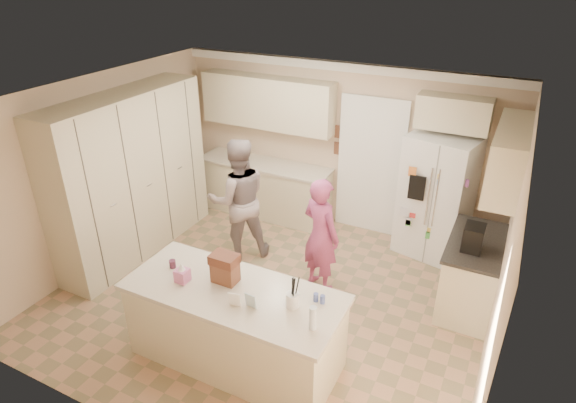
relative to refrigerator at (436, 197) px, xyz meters
The scene contains 41 objects.
floor 2.75m from the refrigerator, 128.32° to the right, with size 5.20×4.60×0.02m, color #A77E5F.
ceiling 3.11m from the refrigerator, 128.32° to the right, with size 5.20×4.60×0.02m, color white.
wall_back 1.68m from the refrigerator, behind, with size 5.20×0.02×2.60m, color beige.
wall_front 4.65m from the refrigerator, 110.31° to the right, with size 5.20×0.02×2.60m, color beige.
wall_left 4.70m from the refrigerator, 154.24° to the right, with size 0.02×4.60×2.60m, color beige.
wall_right 2.30m from the refrigerator, 63.81° to the right, with size 0.02×4.60×2.60m, color beige.
crown_back 2.30m from the refrigerator, behind, with size 5.20×0.08×0.12m, color white.
pantry_bank 4.33m from the refrigerator, 154.84° to the right, with size 0.60×2.60×2.35m, color beige.
back_base_cab 2.80m from the refrigerator, behind, with size 2.20×0.60×0.88m, color beige.
back_countertop 2.76m from the refrigerator, behind, with size 2.24×0.63×0.04m, color beige.
back_upper_cab 2.94m from the refrigerator, behind, with size 2.20×0.35×0.80m, color beige.
doorway_opening 1.10m from the refrigerator, 167.01° to the left, with size 0.90×0.06×2.10m, color black.
doorway_casing 1.09m from the refrigerator, 168.82° to the left, with size 1.02×0.03×2.22m, color white.
wall_frame_upper 1.73m from the refrigerator, behind, with size 0.15×0.02×0.20m, color brown.
wall_frame_lower 1.65m from the refrigerator, behind, with size 0.15×0.02×0.20m, color brown.
refrigerator is the anchor object (origin of this frame).
fridge_seam 0.35m from the refrigerator, 90.00° to the right, with size 0.01×0.02×1.78m, color gray.
fridge_dispenser 0.49m from the refrigerator, 121.08° to the right, with size 0.22×0.03×0.35m, color black.
fridge_handle_l 0.40m from the refrigerator, 97.70° to the right, with size 0.02×0.02×0.85m, color silver.
fridge_handle_r 0.40m from the refrigerator, 82.30° to the right, with size 0.02×0.02×0.85m, color silver.
over_fridge_cab 1.20m from the refrigerator, 65.24° to the left, with size 0.95×0.35×0.45m, color beige.
right_base_cab 1.33m from the refrigerator, 56.29° to the right, with size 0.60×1.20×0.88m, color beige.
right_countertop 1.24m from the refrigerator, 56.67° to the right, with size 0.63×1.24×0.04m, color #2D2B28.
right_upper_cab 1.57m from the refrigerator, 45.68° to the right, with size 0.35×1.50×0.70m, color beige.
coffee_maker 1.40m from the refrigerator, 62.58° to the right, with size 0.22×0.28×0.30m, color black.
island_base 3.47m from the refrigerator, 114.19° to the right, with size 2.20×0.90×0.88m, color beige.
island_top 3.44m from the refrigerator, 114.19° to the right, with size 2.28×0.96×0.05m, color beige.
utensil_crock 3.18m from the refrigerator, 103.82° to the right, with size 0.13×0.13×0.15m, color white.
tissue_box 3.78m from the refrigerator, 121.19° to the right, with size 0.13×0.13×0.14m, color #C866A0.
tissue_plume 3.79m from the refrigerator, 121.19° to the right, with size 0.08×0.08×0.08m, color white.
dollhouse_body 3.42m from the refrigerator, 117.18° to the right, with size 0.26×0.18×0.22m, color brown.
dollhouse_roof 3.43m from the refrigerator, 117.18° to the right, with size 0.28×0.20×0.10m, color #592D1E.
jam_jar 3.80m from the refrigerator, 125.60° to the right, with size 0.07×0.07×0.09m, color #59263F.
greeting_card_a 3.57m from the refrigerator, 110.68° to the right, with size 0.12×0.01×0.16m, color white.
greeting_card_b 3.47m from the refrigerator, 108.65° to the right, with size 0.12×0.01×0.16m, color silver.
water_bottle 3.32m from the refrigerator, 97.95° to the right, with size 0.07×0.07×0.24m, color silver.
shaker_salt 2.98m from the refrigerator, 101.42° to the right, with size 0.05×0.05×0.09m, color #4659A7.
shaker_pepper 2.96m from the refrigerator, 100.09° to the right, with size 0.05×0.05×0.09m, color #4659A7.
teen_boy 2.80m from the refrigerator, 151.96° to the right, with size 0.87×0.68×1.79m, color gray.
teen_girl 1.90m from the refrigerator, 126.47° to the right, with size 0.57×0.37×1.57m, color #C24E9C.
fridge_magnets 0.36m from the refrigerator, 90.00° to the right, with size 0.76×0.02×1.44m, color tan, non-canonical shape.
Camera 1 is at (2.46, -4.36, 3.94)m, focal length 30.00 mm.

